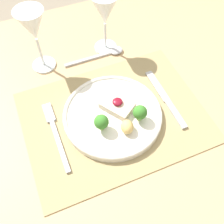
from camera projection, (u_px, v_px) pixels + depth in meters
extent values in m
plane|color=gray|center=(113.00, 195.00, 1.34)|extent=(8.00, 8.00, 0.00)
cube|color=tan|center=(114.00, 120.00, 0.73)|extent=(1.49, 1.07, 0.03)
cylinder|color=tan|center=(195.00, 49.00, 1.42)|extent=(0.06, 0.06, 0.72)
cube|color=#9E895B|center=(114.00, 117.00, 0.72)|extent=(0.49, 0.36, 0.00)
cylinder|color=silver|center=(112.00, 114.00, 0.71)|extent=(0.27, 0.27, 0.02)
torus|color=silver|center=(112.00, 113.00, 0.70)|extent=(0.27, 0.27, 0.01)
cube|color=beige|center=(117.00, 105.00, 0.71)|extent=(0.10, 0.10, 0.02)
ellipsoid|color=maroon|center=(118.00, 102.00, 0.69)|extent=(0.03, 0.03, 0.01)
cylinder|color=#84B256|center=(102.00, 126.00, 0.67)|extent=(0.01, 0.01, 0.02)
sphere|color=#387A28|center=(101.00, 122.00, 0.65)|extent=(0.04, 0.04, 0.04)
cylinder|color=#84B256|center=(139.00, 117.00, 0.69)|extent=(0.01, 0.01, 0.02)
sphere|color=#387A28|center=(140.00, 112.00, 0.67)|extent=(0.04, 0.04, 0.04)
ellipsoid|color=tan|center=(127.00, 127.00, 0.66)|extent=(0.04, 0.05, 0.03)
cube|color=#B2B2B7|center=(60.00, 145.00, 0.66)|extent=(0.01, 0.15, 0.01)
cube|color=#B2B2B7|center=(49.00, 113.00, 0.72)|extent=(0.02, 0.06, 0.01)
cube|color=#B2B2B7|center=(176.00, 114.00, 0.72)|extent=(0.02, 0.10, 0.01)
cube|color=#B2B2B7|center=(157.00, 86.00, 0.77)|extent=(0.02, 0.12, 0.00)
cube|color=#B2B2B7|center=(88.00, 59.00, 0.84)|extent=(0.16, 0.01, 0.01)
ellipsoid|color=#B2B2B7|center=(116.00, 50.00, 0.85)|extent=(0.05, 0.04, 0.01)
cylinder|color=white|center=(106.00, 47.00, 0.87)|extent=(0.07, 0.07, 0.01)
cylinder|color=white|center=(105.00, 35.00, 0.83)|extent=(0.01, 0.01, 0.09)
cone|color=white|center=(105.00, 10.00, 0.75)|extent=(0.08, 0.08, 0.09)
cylinder|color=white|center=(44.00, 65.00, 0.82)|extent=(0.07, 0.07, 0.01)
cylinder|color=white|center=(40.00, 52.00, 0.78)|extent=(0.01, 0.01, 0.10)
cone|color=white|center=(32.00, 26.00, 0.70)|extent=(0.08, 0.08, 0.09)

